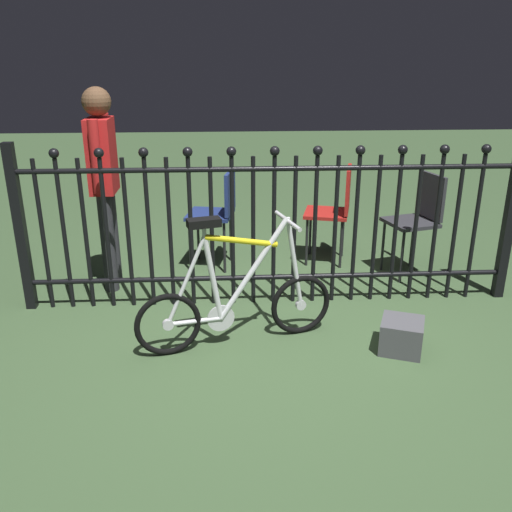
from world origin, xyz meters
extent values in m
plane|color=#3B5433|center=(0.00, 0.00, 0.00)|extent=(20.00, 20.00, 0.00)
cylinder|color=black|center=(-1.79, 0.67, 0.56)|extent=(0.03, 0.03, 1.12)
sphere|color=black|center=(-1.79, 0.67, 1.15)|extent=(0.07, 0.07, 0.07)
cylinder|color=black|center=(-1.64, 0.67, 0.56)|extent=(0.03, 0.03, 1.12)
cylinder|color=black|center=(-1.49, 0.67, 0.56)|extent=(0.03, 0.03, 1.12)
sphere|color=black|center=(-1.49, 0.67, 1.15)|extent=(0.07, 0.07, 0.07)
cylinder|color=black|center=(-1.34, 0.67, 0.56)|extent=(0.03, 0.03, 1.12)
cylinder|color=black|center=(-1.19, 0.67, 0.56)|extent=(0.03, 0.03, 1.12)
sphere|color=black|center=(-1.19, 0.67, 1.15)|extent=(0.07, 0.07, 0.07)
cylinder|color=black|center=(-1.04, 0.67, 0.56)|extent=(0.03, 0.03, 1.12)
cylinder|color=black|center=(-0.88, 0.67, 0.56)|extent=(0.03, 0.03, 1.12)
sphere|color=black|center=(-0.88, 0.67, 1.15)|extent=(0.07, 0.07, 0.07)
cylinder|color=black|center=(-0.73, 0.67, 0.56)|extent=(0.03, 0.03, 1.12)
cylinder|color=black|center=(-0.58, 0.67, 0.56)|extent=(0.03, 0.03, 1.12)
sphere|color=black|center=(-0.58, 0.67, 1.15)|extent=(0.07, 0.07, 0.07)
cylinder|color=black|center=(-0.43, 0.67, 0.56)|extent=(0.03, 0.03, 1.12)
cylinder|color=black|center=(-0.28, 0.67, 0.56)|extent=(0.03, 0.03, 1.12)
sphere|color=black|center=(-0.28, 0.67, 1.15)|extent=(0.07, 0.07, 0.07)
cylinder|color=black|center=(-0.13, 0.67, 0.56)|extent=(0.03, 0.03, 1.12)
cylinder|color=black|center=(0.02, 0.67, 0.56)|extent=(0.03, 0.03, 1.12)
sphere|color=black|center=(0.02, 0.67, 1.15)|extent=(0.07, 0.07, 0.07)
cylinder|color=black|center=(0.18, 0.67, 0.56)|extent=(0.03, 0.03, 1.12)
cylinder|color=black|center=(0.33, 0.67, 0.56)|extent=(0.03, 0.03, 1.12)
sphere|color=black|center=(0.33, 0.67, 1.15)|extent=(0.07, 0.07, 0.07)
cylinder|color=black|center=(0.48, 0.67, 0.56)|extent=(0.03, 0.03, 1.12)
cylinder|color=black|center=(0.63, 0.67, 0.56)|extent=(0.03, 0.03, 1.12)
sphere|color=black|center=(0.63, 0.67, 1.15)|extent=(0.07, 0.07, 0.07)
cylinder|color=black|center=(0.78, 0.67, 0.56)|extent=(0.03, 0.03, 1.12)
cylinder|color=black|center=(0.93, 0.67, 0.56)|extent=(0.03, 0.03, 1.12)
sphere|color=black|center=(0.93, 0.67, 1.15)|extent=(0.07, 0.07, 0.07)
cylinder|color=black|center=(1.08, 0.67, 0.56)|extent=(0.03, 0.03, 1.12)
cylinder|color=black|center=(1.24, 0.67, 0.56)|extent=(0.03, 0.03, 1.12)
sphere|color=black|center=(1.24, 0.67, 1.15)|extent=(0.07, 0.07, 0.07)
cylinder|color=black|center=(1.39, 0.67, 0.56)|extent=(0.03, 0.03, 1.12)
cylinder|color=black|center=(1.54, 0.67, 0.56)|extent=(0.03, 0.03, 1.12)
sphere|color=black|center=(1.54, 0.67, 1.15)|extent=(0.07, 0.07, 0.07)
cylinder|color=black|center=(0.00, 0.67, 0.20)|extent=(3.59, 0.04, 0.04)
cylinder|color=black|center=(0.00, 0.67, 1.03)|extent=(3.59, 0.04, 0.04)
cube|color=black|center=(-1.79, 0.67, 0.62)|extent=(0.07, 0.07, 1.23)
cube|color=black|center=(1.79, 0.67, 0.62)|extent=(0.07, 0.07, 1.23)
torus|color=black|center=(-0.70, -0.08, 0.21)|extent=(0.42, 0.15, 0.42)
cylinder|color=silver|center=(-0.70, -0.08, 0.21)|extent=(0.07, 0.05, 0.07)
torus|color=black|center=(0.16, 0.15, 0.21)|extent=(0.42, 0.15, 0.42)
cylinder|color=silver|center=(0.16, 0.15, 0.21)|extent=(0.07, 0.05, 0.07)
cylinder|color=silver|center=(-0.16, 0.07, 0.52)|extent=(0.47, 0.16, 0.65)
cylinder|color=yellow|center=(-0.23, 0.05, 0.71)|extent=(0.47, 0.16, 0.14)
cylinder|color=silver|center=(-0.41, 0.00, 0.48)|extent=(0.13, 0.07, 0.57)
cylinder|color=silver|center=(-0.54, -0.04, 0.21)|extent=(0.34, 0.12, 0.04)
cylinder|color=silver|center=(-0.58, -0.05, 0.49)|extent=(0.27, 0.10, 0.56)
cylinder|color=silver|center=(0.11, 0.14, 0.52)|extent=(0.14, 0.07, 0.63)
cylinder|color=silver|center=(0.06, 0.13, 0.82)|extent=(0.03, 0.03, 0.02)
cylinder|color=silver|center=(0.06, 0.13, 0.81)|extent=(0.13, 0.39, 0.03)
cylinder|color=silver|center=(-0.46, -0.02, 0.80)|extent=(0.03, 0.03, 0.07)
cube|color=black|center=(-0.46, -0.02, 0.85)|extent=(0.22, 0.14, 0.05)
cylinder|color=silver|center=(-0.37, 0.01, 0.20)|extent=(0.18, 0.06, 0.18)
cylinder|color=black|center=(-0.64, 1.33, 0.23)|extent=(0.02, 0.02, 0.46)
cylinder|color=black|center=(-0.58, 1.62, 0.23)|extent=(0.02, 0.02, 0.46)
cylinder|color=black|center=(-0.34, 1.27, 0.23)|extent=(0.02, 0.02, 0.46)
cylinder|color=black|center=(-0.28, 1.56, 0.23)|extent=(0.02, 0.02, 0.46)
cube|color=navy|center=(-0.46, 1.45, 0.47)|extent=(0.44, 0.44, 0.03)
cube|color=navy|center=(-0.29, 1.41, 0.68)|extent=(0.10, 0.36, 0.36)
cylinder|color=black|center=(0.39, 1.40, 0.22)|extent=(0.02, 0.02, 0.44)
cylinder|color=black|center=(0.46, 1.69, 0.22)|extent=(0.02, 0.02, 0.44)
cylinder|color=black|center=(0.68, 1.32, 0.22)|extent=(0.02, 0.02, 0.44)
cylinder|color=black|center=(0.75, 1.62, 0.22)|extent=(0.02, 0.02, 0.44)
cube|color=#A51E19|center=(0.57, 1.51, 0.45)|extent=(0.46, 0.46, 0.03)
cube|color=#A51E19|center=(0.74, 1.46, 0.68)|extent=(0.12, 0.35, 0.39)
cylinder|color=black|center=(1.11, 0.97, 0.22)|extent=(0.02, 0.02, 0.45)
cylinder|color=black|center=(1.03, 1.25, 0.22)|extent=(0.02, 0.02, 0.45)
cylinder|color=black|center=(1.39, 1.05, 0.22)|extent=(0.02, 0.02, 0.45)
cylinder|color=black|center=(1.31, 1.33, 0.22)|extent=(0.02, 0.02, 0.45)
cube|color=#2D2D33|center=(1.21, 1.15, 0.46)|extent=(0.45, 0.45, 0.03)
cube|color=#2D2D33|center=(1.38, 1.20, 0.68)|extent=(0.12, 0.34, 0.37)
cylinder|color=#2D2D33|center=(-1.25, 0.96, 0.39)|extent=(0.11, 0.11, 0.79)
cylinder|color=#2D2D33|center=(-1.25, 1.12, 0.39)|extent=(0.11, 0.11, 0.79)
cube|color=red|center=(-1.25, 1.04, 1.07)|extent=(0.18, 0.30, 0.56)
cylinder|color=red|center=(-1.25, 0.84, 1.09)|extent=(0.08, 0.08, 0.53)
cylinder|color=red|center=(-1.25, 1.24, 1.09)|extent=(0.08, 0.08, 0.53)
sphere|color=brown|center=(-1.25, 1.04, 1.46)|extent=(0.21, 0.21, 0.21)
cube|color=#4C4C51|center=(0.78, -0.12, 0.10)|extent=(0.34, 0.34, 0.21)
camera|label=1|loc=(-0.33, -3.17, 1.82)|focal=38.67mm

